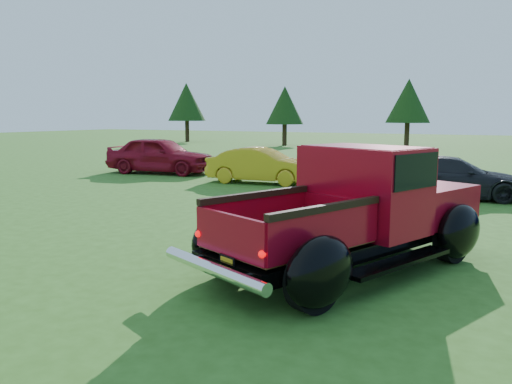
# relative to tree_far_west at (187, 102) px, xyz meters

# --- Properties ---
(ground) EXTENTS (120.00, 120.00, 0.00)m
(ground) POSITION_rel_tree_far_west_xyz_m (22.00, -30.00, -3.52)
(ground) COLOR #305B1A
(ground) RESTS_ON ground
(tree_far_west) EXTENTS (3.33, 3.33, 5.20)m
(tree_far_west) POSITION_rel_tree_far_west_xyz_m (0.00, 0.00, 0.00)
(tree_far_west) COLOR #332114
(tree_far_west) RESTS_ON ground
(tree_west) EXTENTS (2.94, 2.94, 4.60)m
(tree_west) POSITION_rel_tree_far_west_xyz_m (10.00, -1.00, -0.41)
(tree_west) COLOR #332114
(tree_west) RESTS_ON ground
(tree_mid_left) EXTENTS (3.20, 3.20, 5.00)m
(tree_mid_left) POSITION_rel_tree_far_west_xyz_m (19.00, 1.00, -0.14)
(tree_mid_left) COLOR #332114
(tree_mid_left) RESTS_ON ground
(pickup_truck) EXTENTS (3.76, 5.28, 1.84)m
(pickup_truck) POSITION_rel_tree_far_west_xyz_m (24.19, -29.56, -2.64)
(pickup_truck) COLOR black
(pickup_truck) RESTS_ON ground
(show_car_red) EXTENTS (4.54, 2.34, 1.48)m
(show_car_red) POSITION_rel_tree_far_west_xyz_m (13.50, -20.97, -2.78)
(show_car_red) COLOR maroon
(show_car_red) RESTS_ON ground
(show_car_yellow) EXTENTS (3.84, 1.72, 1.22)m
(show_car_yellow) POSITION_rel_tree_far_west_xyz_m (18.50, -21.79, -2.91)
(show_car_yellow) COLOR gold
(show_car_yellow) RESTS_ON ground
(show_car_grey) EXTENTS (4.24, 2.29, 1.17)m
(show_car_grey) POSITION_rel_tree_far_west_xyz_m (24.64, -22.06, -2.94)
(show_car_grey) COLOR black
(show_car_grey) RESTS_ON ground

